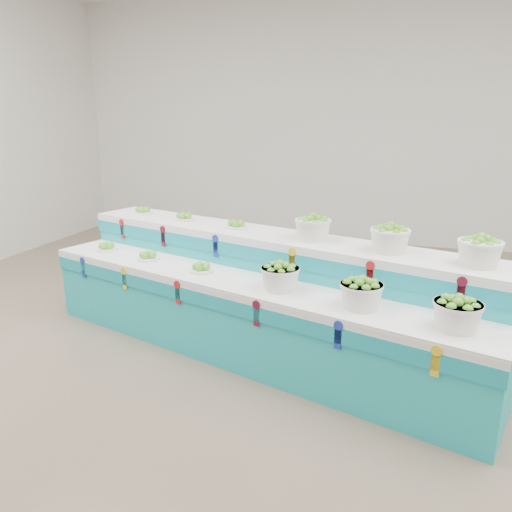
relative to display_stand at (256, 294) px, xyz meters
name	(u,v)px	position (x,y,z in m)	size (l,w,h in m)	color
ground	(292,393)	(0.51, -0.70, -0.51)	(10.00, 10.00, 0.00)	brown
back_wall	(366,121)	(0.51, 4.30, 1.49)	(10.00, 10.00, 0.00)	silver
display_stand	(256,294)	(0.00, 0.00, 0.00)	(4.29, 1.10, 1.02)	#20B1BB
plate_lower_left	(107,246)	(-1.70, 0.25, 0.25)	(0.22, 0.22, 0.09)	white
plate_lower_mid	(148,255)	(-1.12, 0.07, 0.25)	(0.22, 0.22, 0.09)	white
plate_lower_right	(202,267)	(-0.47, -0.13, 0.25)	(0.22, 0.22, 0.09)	white
basket_lower_left	(280,276)	(0.32, -0.38, 0.32)	(0.31, 0.31, 0.22)	silver
basket_lower_mid	(361,293)	(0.98, -0.58, 0.32)	(0.31, 0.31, 0.22)	silver
basket_lower_right	(457,313)	(1.61, -0.78, 0.32)	(0.31, 0.31, 0.22)	silver
plate_upper_left	(143,210)	(-1.55, 0.76, 0.55)	(0.22, 0.22, 0.09)	white
plate_upper_mid	(184,216)	(-0.96, 0.58, 0.55)	(0.22, 0.22, 0.09)	white
plate_upper_right	(237,224)	(-0.31, 0.38, 0.55)	(0.22, 0.22, 0.09)	white
basket_upper_left	(313,228)	(0.48, 0.13, 0.62)	(0.31, 0.31, 0.22)	silver
basket_upper_mid	(390,238)	(1.13, -0.07, 0.62)	(0.31, 0.31, 0.22)	silver
basket_upper_right	(480,251)	(1.77, -0.27, 0.62)	(0.31, 0.31, 0.22)	silver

